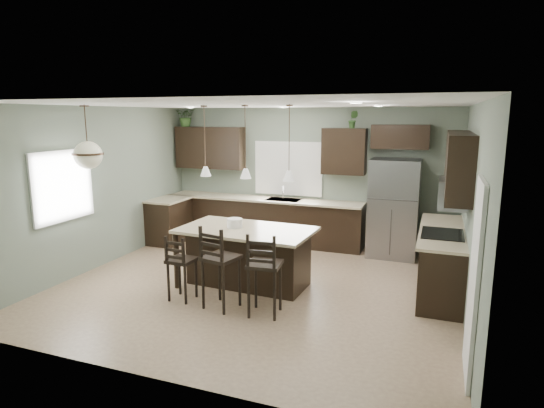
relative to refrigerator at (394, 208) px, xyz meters
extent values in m
plane|color=#9E8466|center=(-1.82, -2.36, -0.93)|extent=(6.00, 6.00, 0.00)
cube|color=white|center=(1.16, -3.91, 0.09)|extent=(0.04, 0.82, 2.04)
cube|color=white|center=(-2.22, 0.37, 0.62)|extent=(1.35, 0.02, 1.00)
cube|color=white|center=(-4.80, -3.16, 0.62)|extent=(0.02, 1.10, 1.00)
cube|color=black|center=(-4.52, -0.66, -0.48)|extent=(0.60, 0.90, 0.90)
cube|color=#C0B691|center=(-4.50, -0.66, -0.01)|extent=(0.66, 0.96, 0.04)
cube|color=black|center=(-2.67, 0.09, -0.48)|extent=(4.20, 0.60, 0.90)
cube|color=#C0B691|center=(-2.67, 0.07, -0.01)|extent=(4.20, 0.66, 0.04)
cube|color=gray|center=(-2.22, 0.07, 0.01)|extent=(0.70, 0.45, 0.01)
cylinder|color=silver|center=(-2.22, 0.04, 0.16)|extent=(0.02, 0.02, 0.28)
cube|color=black|center=(-3.97, 0.22, 1.02)|extent=(1.55, 0.34, 0.90)
cube|color=black|center=(-1.02, 0.22, 1.02)|extent=(0.85, 0.34, 0.90)
cube|color=black|center=(0.03, 0.22, 1.32)|extent=(1.05, 0.34, 0.45)
cube|color=black|center=(0.88, -1.49, -0.48)|extent=(0.60, 2.35, 0.90)
cube|color=#C0B691|center=(0.86, -1.49, -0.01)|extent=(0.66, 2.35, 0.04)
cube|color=black|center=(0.86, -1.76, 0.02)|extent=(0.58, 0.75, 0.02)
cube|color=gray|center=(0.58, -1.76, -0.48)|extent=(0.01, 0.72, 0.60)
cube|color=black|center=(1.01, -1.49, 1.02)|extent=(0.34, 2.35, 0.90)
cube|color=gray|center=(0.96, -1.76, 0.62)|extent=(0.40, 0.75, 0.40)
cube|color=gray|center=(0.00, 0.00, 0.00)|extent=(0.90, 0.74, 1.85)
cube|color=black|center=(-1.98, -2.40, -0.46)|extent=(2.10, 1.26, 0.92)
cylinder|color=silver|center=(-2.18, -2.39, 0.07)|extent=(0.24, 0.24, 0.14)
cube|color=black|center=(-2.63, -3.23, -0.44)|extent=(0.38, 0.38, 0.98)
cube|color=black|center=(-1.97, -3.29, -0.33)|extent=(0.52, 0.52, 1.19)
cube|color=black|center=(-1.33, -3.29, -0.35)|extent=(0.48, 0.48, 1.16)
imported|color=#325425|center=(-4.52, 0.19, 1.70)|extent=(0.49, 0.46, 0.46)
imported|color=#305726|center=(-0.86, 0.19, 1.64)|extent=(0.19, 0.15, 0.33)
plane|color=slate|center=(-1.82, 0.39, 0.48)|extent=(6.00, 0.00, 6.00)
plane|color=slate|center=(-1.82, -5.11, 0.48)|extent=(6.00, 0.00, 6.00)
plane|color=slate|center=(-4.82, -2.36, 0.48)|extent=(0.00, 5.50, 5.50)
plane|color=slate|center=(1.18, -2.36, 0.48)|extent=(0.00, 5.50, 5.50)
plane|color=white|center=(-1.82, -2.36, 1.87)|extent=(6.00, 6.00, 0.00)
camera|label=1|loc=(0.76, -8.64, 1.71)|focal=30.00mm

